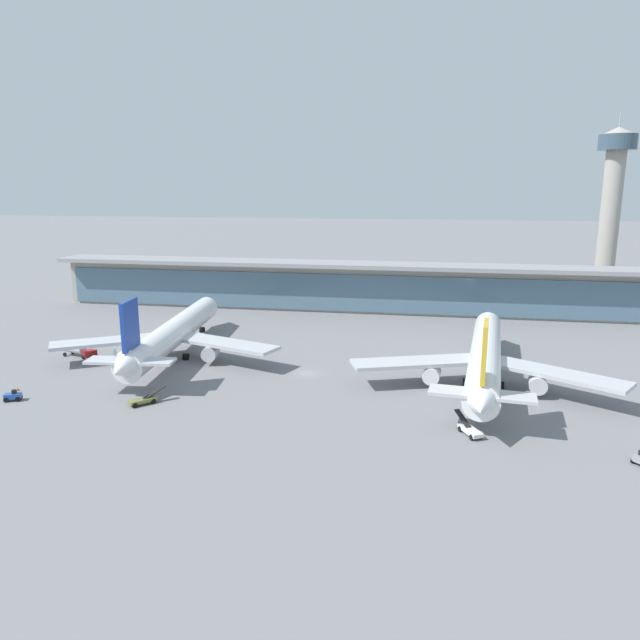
{
  "coord_description": "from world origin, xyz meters",
  "views": [
    {
      "loc": [
        23.88,
        -114.44,
        37.71
      ],
      "look_at": [
        0.0,
        14.45,
        8.08
      ],
      "focal_mm": 33.22,
      "sensor_mm": 36.0,
      "label": 1
    }
  ],
  "objects_px": {
    "airliner_centre_stand": "(485,357)",
    "service_truck_mid_apron_white": "(470,430)",
    "airliner_left_stand": "(173,334)",
    "service_truck_near_nose_olive": "(144,400)",
    "safety_cone_alpha": "(18,389)",
    "service_truck_by_tail_blue": "(13,396)",
    "control_tower": "(612,198)",
    "service_truck_under_wing_red": "(78,349)"
  },
  "relations": [
    {
      "from": "airliner_centre_stand",
      "to": "service_truck_mid_apron_white",
      "type": "xyz_separation_m",
      "value": [
        -4.12,
        -25.2,
        -4.73
      ]
    },
    {
      "from": "service_truck_mid_apron_white",
      "to": "airliner_left_stand",
      "type": "bearing_deg",
      "value": 153.28
    },
    {
      "from": "service_truck_near_nose_olive",
      "to": "safety_cone_alpha",
      "type": "distance_m",
      "value": 27.06
    },
    {
      "from": "service_truck_by_tail_blue",
      "to": "control_tower",
      "type": "height_order",
      "value": "control_tower"
    },
    {
      "from": "airliner_left_stand",
      "to": "service_truck_by_tail_blue",
      "type": "distance_m",
      "value": 35.97
    },
    {
      "from": "safety_cone_alpha",
      "to": "service_truck_under_wing_red",
      "type": "bearing_deg",
      "value": 94.47
    },
    {
      "from": "airliner_centre_stand",
      "to": "service_truck_mid_apron_white",
      "type": "bearing_deg",
      "value": -99.29
    },
    {
      "from": "service_truck_near_nose_olive",
      "to": "control_tower",
      "type": "xyz_separation_m",
      "value": [
        108.03,
        124.56,
        33.01
      ]
    },
    {
      "from": "airliner_centre_stand",
      "to": "service_truck_by_tail_blue",
      "type": "relative_size",
      "value": 20.06
    },
    {
      "from": "service_truck_by_tail_blue",
      "to": "safety_cone_alpha",
      "type": "height_order",
      "value": "service_truck_by_tail_blue"
    },
    {
      "from": "service_truck_mid_apron_white",
      "to": "control_tower",
      "type": "distance_m",
      "value": 141.67
    },
    {
      "from": "airliner_centre_stand",
      "to": "safety_cone_alpha",
      "type": "height_order",
      "value": "airliner_centre_stand"
    },
    {
      "from": "service_truck_mid_apron_white",
      "to": "safety_cone_alpha",
      "type": "height_order",
      "value": "service_truck_mid_apron_white"
    },
    {
      "from": "airliner_left_stand",
      "to": "service_truck_near_nose_olive",
      "type": "distance_m",
      "value": 30.01
    },
    {
      "from": "airliner_left_stand",
      "to": "service_truck_near_nose_olive",
      "type": "relative_size",
      "value": 11.04
    },
    {
      "from": "airliner_left_stand",
      "to": "service_truck_under_wing_red",
      "type": "bearing_deg",
      "value": -170.6
    },
    {
      "from": "service_truck_near_nose_olive",
      "to": "airliner_centre_stand",
      "type": "bearing_deg",
      "value": 20.23
    },
    {
      "from": "service_truck_by_tail_blue",
      "to": "control_tower",
      "type": "bearing_deg",
      "value": 43.94
    },
    {
      "from": "control_tower",
      "to": "service_truck_by_tail_blue",
      "type": "bearing_deg",
      "value": -136.06
    },
    {
      "from": "airliner_left_stand",
      "to": "airliner_centre_stand",
      "type": "bearing_deg",
      "value": -5.6
    },
    {
      "from": "service_truck_under_wing_red",
      "to": "safety_cone_alpha",
      "type": "distance_m",
      "value": 22.85
    },
    {
      "from": "service_truck_under_wing_red",
      "to": "service_truck_by_tail_blue",
      "type": "distance_m",
      "value": 28.27
    },
    {
      "from": "service_truck_by_tail_blue",
      "to": "control_tower",
      "type": "xyz_separation_m",
      "value": [
        132.01,
        127.22,
        32.94
      ]
    },
    {
      "from": "airliner_left_stand",
      "to": "service_truck_near_nose_olive",
      "type": "height_order",
      "value": "airliner_left_stand"
    },
    {
      "from": "airliner_centre_stand",
      "to": "service_truck_near_nose_olive",
      "type": "height_order",
      "value": "airliner_centre_stand"
    },
    {
      "from": "airliner_centre_stand",
      "to": "service_truck_under_wing_red",
      "type": "height_order",
      "value": "airliner_centre_stand"
    },
    {
      "from": "safety_cone_alpha",
      "to": "control_tower",
      "type": "bearing_deg",
      "value": 42.13
    },
    {
      "from": "airliner_left_stand",
      "to": "service_truck_under_wing_red",
      "type": "distance_m",
      "value": 22.22
    },
    {
      "from": "service_truck_near_nose_olive",
      "to": "service_truck_mid_apron_white",
      "type": "bearing_deg",
      "value": -3.09
    },
    {
      "from": "airliner_centre_stand",
      "to": "service_truck_near_nose_olive",
      "type": "relative_size",
      "value": 11.04
    },
    {
      "from": "service_truck_by_tail_blue",
      "to": "service_truck_mid_apron_white",
      "type": "bearing_deg",
      "value": -0.26
    },
    {
      "from": "airliner_centre_stand",
      "to": "service_truck_under_wing_red",
      "type": "xyz_separation_m",
      "value": [
        -88.88,
        3.02,
        -3.83
      ]
    },
    {
      "from": "airliner_left_stand",
      "to": "service_truck_near_nose_olive",
      "type": "xyz_separation_m",
      "value": [
        7.12,
        -28.77,
        -4.73
      ]
    },
    {
      "from": "service_truck_by_tail_blue",
      "to": "service_truck_near_nose_olive",
      "type": "bearing_deg",
      "value": 6.33
    },
    {
      "from": "service_truck_near_nose_olive",
      "to": "control_tower",
      "type": "relative_size",
      "value": 0.1
    },
    {
      "from": "airliner_left_stand",
      "to": "control_tower",
      "type": "xyz_separation_m",
      "value": [
        115.16,
        95.79,
        28.28
      ]
    },
    {
      "from": "service_truck_under_wing_red",
      "to": "airliner_left_stand",
      "type": "bearing_deg",
      "value": 9.4
    },
    {
      "from": "control_tower",
      "to": "safety_cone_alpha",
      "type": "relative_size",
      "value": 88.25
    },
    {
      "from": "airliner_left_stand",
      "to": "safety_cone_alpha",
      "type": "height_order",
      "value": "airliner_left_stand"
    },
    {
      "from": "service_truck_mid_apron_white",
      "to": "control_tower",
      "type": "height_order",
      "value": "control_tower"
    },
    {
      "from": "service_truck_near_nose_olive",
      "to": "airliner_left_stand",
      "type": "bearing_deg",
      "value": 103.91
    },
    {
      "from": "service_truck_by_tail_blue",
      "to": "safety_cone_alpha",
      "type": "relative_size",
      "value": 4.7
    }
  ]
}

